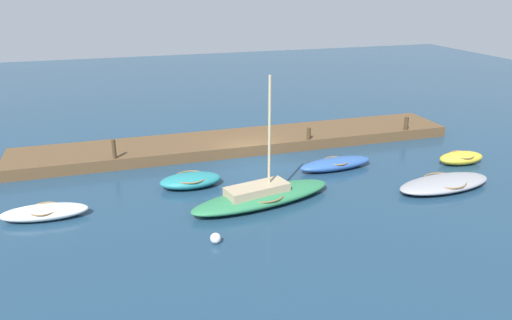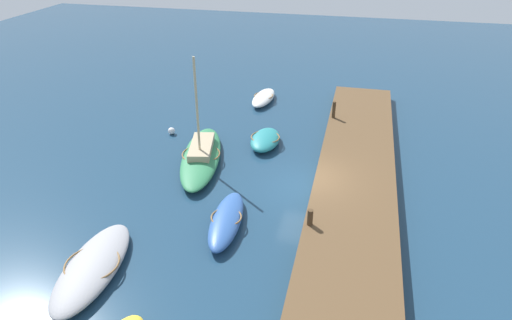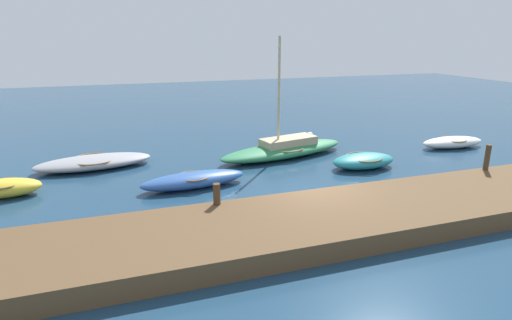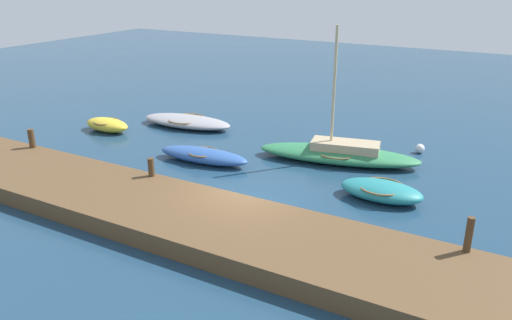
{
  "view_description": "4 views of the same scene",
  "coord_description": "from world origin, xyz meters",
  "px_view_note": "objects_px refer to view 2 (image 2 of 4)",
  "views": [
    {
      "loc": [
        7.75,
        25.56,
        9.67
      ],
      "look_at": [
        0.74,
        3.25,
        1.13
      ],
      "focal_mm": 35.07,
      "sensor_mm": 36.0,
      "label": 1
    },
    {
      "loc": [
        -18.64,
        -1.88,
        11.78
      ],
      "look_at": [
        1.03,
        2.81,
        0.63
      ],
      "focal_mm": 31.64,
      "sensor_mm": 36.0,
      "label": 2
    },
    {
      "loc": [
        -6.65,
        -12.94,
        5.9
      ],
      "look_at": [
        -1.36,
        2.5,
        1.03
      ],
      "focal_mm": 29.59,
      "sensor_mm": 36.0,
      "label": 3
    },
    {
      "loc": [
        8.39,
        -14.17,
        7.97
      ],
      "look_at": [
        -0.69,
        2.0,
        0.99
      ],
      "focal_mm": 35.91,
      "sensor_mm": 36.0,
      "label": 4
    }
  ],
  "objects_px": {
    "marker_buoy": "(172,131)",
    "mooring_post_mid_east": "(334,110)",
    "motorboat_grey": "(93,266)",
    "sailboat_green": "(201,155)",
    "rowboat_teal": "(265,140)",
    "mooring_post_mid_west": "(310,217)",
    "rowboat_blue": "(226,220)",
    "rowboat_white": "(264,98)"
  },
  "relations": [
    {
      "from": "motorboat_grey",
      "to": "mooring_post_mid_east",
      "type": "height_order",
      "value": "mooring_post_mid_east"
    },
    {
      "from": "mooring_post_mid_east",
      "to": "rowboat_teal",
      "type": "bearing_deg",
      "value": 133.84
    },
    {
      "from": "sailboat_green",
      "to": "rowboat_teal",
      "type": "distance_m",
      "value": 3.99
    },
    {
      "from": "motorboat_grey",
      "to": "sailboat_green",
      "type": "bearing_deg",
      "value": -11.92
    },
    {
      "from": "motorboat_grey",
      "to": "marker_buoy",
      "type": "xyz_separation_m",
      "value": [
        11.82,
        1.85,
        -0.08
      ]
    },
    {
      "from": "motorboat_grey",
      "to": "rowboat_teal",
      "type": "bearing_deg",
      "value": -23.87
    },
    {
      "from": "mooring_post_mid_east",
      "to": "motorboat_grey",
      "type": "bearing_deg",
      "value": 153.6
    },
    {
      "from": "sailboat_green",
      "to": "rowboat_teal",
      "type": "xyz_separation_m",
      "value": [
        2.73,
        -2.9,
        -0.06
      ]
    },
    {
      "from": "sailboat_green",
      "to": "mooring_post_mid_east",
      "type": "relative_size",
      "value": 6.98
    },
    {
      "from": "motorboat_grey",
      "to": "mooring_post_mid_east",
      "type": "relative_size",
      "value": 5.05
    },
    {
      "from": "mooring_post_mid_west",
      "to": "mooring_post_mid_east",
      "type": "height_order",
      "value": "mooring_post_mid_east"
    },
    {
      "from": "sailboat_green",
      "to": "rowboat_white",
      "type": "xyz_separation_m",
      "value": [
        9.3,
        -1.34,
        -0.1
      ]
    },
    {
      "from": "mooring_post_mid_west",
      "to": "rowboat_white",
      "type": "bearing_deg",
      "value": 19.64
    },
    {
      "from": "mooring_post_mid_west",
      "to": "marker_buoy",
      "type": "relative_size",
      "value": 1.66
    },
    {
      "from": "rowboat_blue",
      "to": "rowboat_teal",
      "type": "bearing_deg",
      "value": -4.7
    },
    {
      "from": "mooring_post_mid_east",
      "to": "rowboat_white",
      "type": "bearing_deg",
      "value": 58.25
    },
    {
      "from": "mooring_post_mid_east",
      "to": "marker_buoy",
      "type": "relative_size",
      "value": 2.46
    },
    {
      "from": "motorboat_grey",
      "to": "mooring_post_mid_west",
      "type": "distance_m",
      "value": 8.52
    },
    {
      "from": "motorboat_grey",
      "to": "rowboat_white",
      "type": "bearing_deg",
      "value": -12.65
    },
    {
      "from": "sailboat_green",
      "to": "rowboat_teal",
      "type": "bearing_deg",
      "value": -59.02
    },
    {
      "from": "rowboat_white",
      "to": "mooring_post_mid_west",
      "type": "height_order",
      "value": "mooring_post_mid_west"
    },
    {
      "from": "mooring_post_mid_east",
      "to": "marker_buoy",
      "type": "xyz_separation_m",
      "value": [
        -3.3,
        9.36,
        -0.94
      ]
    },
    {
      "from": "rowboat_blue",
      "to": "mooring_post_mid_east",
      "type": "distance_m",
      "value": 11.83
    },
    {
      "from": "rowboat_teal",
      "to": "mooring_post_mid_east",
      "type": "relative_size",
      "value": 2.92
    },
    {
      "from": "rowboat_white",
      "to": "marker_buoy",
      "type": "relative_size",
      "value": 8.65
    },
    {
      "from": "motorboat_grey",
      "to": "mooring_post_mid_east",
      "type": "distance_m",
      "value": 16.91
    },
    {
      "from": "motorboat_grey",
      "to": "mooring_post_mid_west",
      "type": "xyz_separation_m",
      "value": [
        3.96,
        -7.51,
        0.69
      ]
    },
    {
      "from": "rowboat_white",
      "to": "marker_buoy",
      "type": "xyz_separation_m",
      "value": [
        -6.47,
        4.24,
        -0.09
      ]
    },
    {
      "from": "marker_buoy",
      "to": "mooring_post_mid_east",
      "type": "bearing_deg",
      "value": -70.56
    },
    {
      "from": "rowboat_blue",
      "to": "mooring_post_mid_east",
      "type": "relative_size",
      "value": 4.16
    },
    {
      "from": "motorboat_grey",
      "to": "mooring_post_mid_east",
      "type": "xyz_separation_m",
      "value": [
        15.13,
        -7.51,
        0.87
      ]
    },
    {
      "from": "sailboat_green",
      "to": "mooring_post_mid_west",
      "type": "distance_m",
      "value": 8.2
    },
    {
      "from": "rowboat_blue",
      "to": "marker_buoy",
      "type": "relative_size",
      "value": 10.23
    },
    {
      "from": "rowboat_blue",
      "to": "mooring_post_mid_east",
      "type": "xyz_separation_m",
      "value": [
        11.27,
        -3.51,
        0.84
      ]
    },
    {
      "from": "rowboat_teal",
      "to": "mooring_post_mid_west",
      "type": "height_order",
      "value": "mooring_post_mid_west"
    },
    {
      "from": "sailboat_green",
      "to": "mooring_post_mid_west",
      "type": "bearing_deg",
      "value": -140.22
    },
    {
      "from": "motorboat_grey",
      "to": "rowboat_teal",
      "type": "xyz_separation_m",
      "value": [
        11.72,
        -3.96,
        0.05
      ]
    },
    {
      "from": "rowboat_white",
      "to": "marker_buoy",
      "type": "bearing_deg",
      "value": 150.13
    },
    {
      "from": "rowboat_white",
      "to": "marker_buoy",
      "type": "distance_m",
      "value": 7.74
    },
    {
      "from": "motorboat_grey",
      "to": "rowboat_teal",
      "type": "distance_m",
      "value": 12.37
    },
    {
      "from": "rowboat_teal",
      "to": "rowboat_white",
      "type": "height_order",
      "value": "rowboat_teal"
    },
    {
      "from": "rowboat_blue",
      "to": "rowboat_teal",
      "type": "xyz_separation_m",
      "value": [
        7.86,
        0.04,
        0.03
      ]
    }
  ]
}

